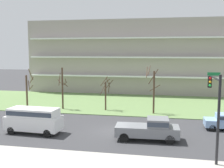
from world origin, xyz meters
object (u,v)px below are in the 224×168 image
Objects in this scene: tree_right at (153,89)px; tree_far_left at (28,89)px; tree_center at (106,92)px; van_white_center_left at (34,118)px; traffic_signal_mast at (215,101)px; pickup_gray_near_left at (150,129)px; tree_left at (63,87)px.

tree_far_left is at bearing 179.06° from tree_right.
tree_right reaches higher than tree_center.
van_white_center_left is (-4.56, -10.82, -0.95)m from tree_center.
tree_center is at bearing 70.05° from van_white_center_left.
traffic_signal_mast is at bearing -70.12° from tree_right.
tree_far_left is at bearing 146.04° from pickup_gray_near_left.
van_white_center_left is at bearing -83.63° from tree_left.
tree_left is 5.77m from tree_center.
tree_right reaches higher than tree_left.
tree_left is 1.26× the size of tree_center.
van_white_center_left is at bearing 177.56° from pickup_gray_near_left.
traffic_signal_mast is (16.53, -13.59, 1.22)m from tree_left.
tree_center is (10.61, 0.53, -0.20)m from tree_far_left.
van_white_center_left is (6.05, -10.29, -1.15)m from tree_far_left.
tree_left is 0.94× the size of tree_right.
tree_right reaches higher than tree_far_left.
traffic_signal_mast is (4.77, -13.19, 1.08)m from tree_right.
tree_right is 1.11× the size of van_white_center_left.
tree_left reaches higher than tree_center.
tree_left is 0.90× the size of traffic_signal_mast.
tree_right is at bearing -1.94° from tree_left.
tree_right is 0.96× the size of traffic_signal_mast.
tree_far_left is 0.87× the size of traffic_signal_mast.
tree_left is 1.01× the size of pickup_gray_near_left.
pickup_gray_near_left is at bearing 2.96° from van_white_center_left.
tree_center is 0.80× the size of pickup_gray_near_left.
traffic_signal_mast reaches higher than tree_left.
tree_left reaches higher than tree_far_left.
tree_right is at bearing 109.88° from traffic_signal_mast.
tree_left reaches higher than pickup_gray_near_left.
tree_left is (4.89, 0.12, 0.38)m from tree_far_left.
tree_center is 0.71× the size of traffic_signal_mast.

